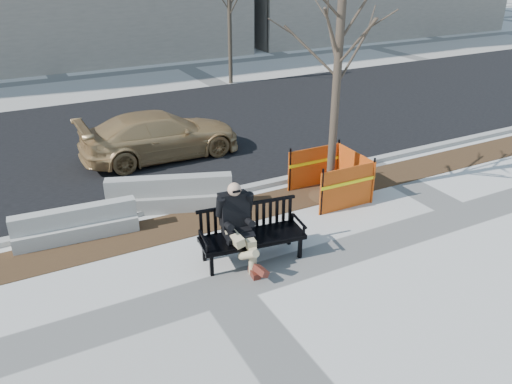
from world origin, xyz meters
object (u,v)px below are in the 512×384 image
seated_man (238,260)px  sedan (162,157)px  bench (252,259)px  jersey_barrier_left (78,238)px  jersey_barrier_right (171,209)px  tree_fence (329,196)px

seated_man → sedan: bearing=93.2°
bench → jersey_barrier_left: bearing=147.5°
seated_man → jersey_barrier_right: (-0.43, 2.75, 0.00)m
tree_fence → jersey_barrier_left: tree_fence is taller
seated_man → sedan: 6.11m
tree_fence → jersey_barrier_left: 6.02m
seated_man → jersey_barrier_right: size_ratio=0.57×
bench → sedan: bearing=95.9°
bench → tree_fence: (3.02, 1.64, 0.00)m
seated_man → jersey_barrier_left: seated_man is taller
tree_fence → jersey_barrier_right: 3.92m
tree_fence → jersey_barrier_left: bearing=172.0°
seated_man → bench: bearing=-10.9°
sedan → jersey_barrier_left: 4.85m
seated_man → jersey_barrier_left: (-2.66, 2.38, 0.00)m
sedan → jersey_barrier_right: (-0.90, -3.34, 0.00)m
bench → seated_man: size_ratio=1.26×
seated_man → jersey_barrier_right: seated_man is taller
bench → tree_fence: bearing=36.1°
bench → jersey_barrier_left: (-2.94, 2.48, 0.00)m
jersey_barrier_left → bench: bearing=-35.8°
sedan → jersey_barrier_right: sedan is taller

